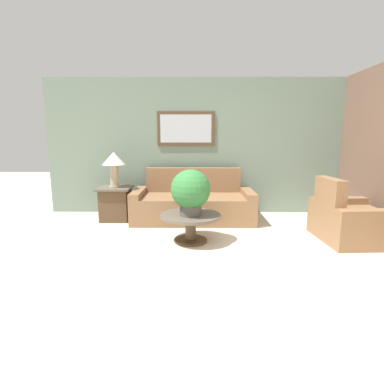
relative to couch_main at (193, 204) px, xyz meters
The scene contains 8 objects.
ground_plane 2.45m from the couch_main, 78.06° to the right, with size 20.00×20.00×0.00m, color beige.
wall_back 1.27m from the couch_main, 50.45° to the left, with size 6.70×0.09×2.60m.
couch_main is the anchor object (origin of this frame).
armchair 2.53m from the couch_main, 25.80° to the right, with size 0.93×1.04×0.92m.
coffee_table 1.17m from the couch_main, 91.40° to the right, with size 0.86×0.86×0.40m.
side_table 1.41m from the couch_main, behind, with size 0.58×0.58×0.61m.
table_lamp 1.60m from the couch_main, behind, with size 0.41×0.41×0.63m.
potted_plant_on_table 1.30m from the couch_main, 91.24° to the right, with size 0.56×0.56×0.65m.
Camera 1 is at (-0.47, -2.94, 1.48)m, focal length 28.00 mm.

